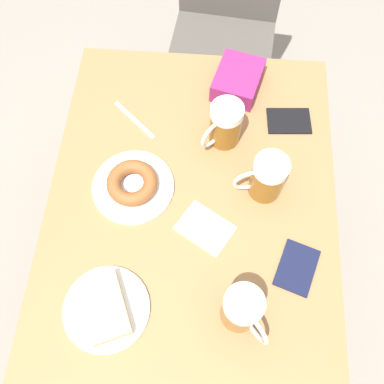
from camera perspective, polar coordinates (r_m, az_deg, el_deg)
ground_plane at (r=1.81m, az=0.00°, el=-9.85°), size 8.00×8.00×0.00m
table at (r=1.21m, az=0.00°, el=-1.65°), size 0.77×0.99×0.70m
chair at (r=1.79m, az=4.60°, el=22.98°), size 0.44×0.44×0.94m
plate_with_cake at (r=1.06m, az=-11.42°, el=-14.91°), size 0.21×0.21×0.04m
plate_with_donut at (r=1.15m, az=-7.93°, el=1.01°), size 0.22×0.22×0.05m
beer_mug_left at (r=1.18m, az=4.40°, el=8.96°), size 0.11×0.12×0.14m
beer_mug_center at (r=0.99m, az=6.71°, el=-15.32°), size 0.11×0.12×0.14m
beer_mug_right at (r=1.11m, az=9.93°, el=1.92°), size 0.14×0.09×0.14m
napkin_folded at (r=1.11m, az=1.75°, el=-4.82°), size 0.17×0.15×0.00m
fork at (r=1.28m, az=-7.69°, el=9.50°), size 0.14×0.13×0.00m
passport_near_edge at (r=1.11m, az=13.81°, el=-9.76°), size 0.12×0.15×0.01m
passport_far_edge at (r=1.30m, az=12.79°, el=9.23°), size 0.13×0.10×0.01m
blue_pouch at (r=1.33m, az=6.13°, el=14.63°), size 0.16×0.19×0.06m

